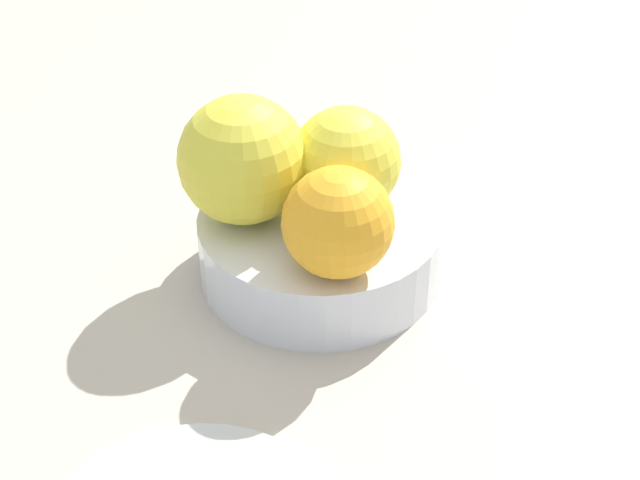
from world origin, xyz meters
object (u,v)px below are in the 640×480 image
object	(u,v)px
fruit_bowl	(320,247)
orange_in_bowl_2	(338,222)
orange_in_bowl_1	(243,160)
orange_in_bowl_0	(350,164)

from	to	relation	value
fruit_bowl	orange_in_bowl_2	xyz separation A→B (cm)	(2.14, 4.63, 5.41)
orange_in_bowl_1	orange_in_bowl_2	distance (cm)	7.78
fruit_bowl	orange_in_bowl_0	world-z (taller)	orange_in_bowl_0
orange_in_bowl_2	orange_in_bowl_0	bearing A→B (deg)	-134.05
orange_in_bowl_1	orange_in_bowl_2	size ratio (longest dim) A/B	1.23
orange_in_bowl_0	orange_in_bowl_1	size ratio (longest dim) A/B	0.86
orange_in_bowl_1	fruit_bowl	bearing A→B (deg)	139.18
fruit_bowl	orange_in_bowl_1	distance (cm)	7.68
fruit_bowl	orange_in_bowl_0	distance (cm)	5.93
fruit_bowl	orange_in_bowl_1	xyz separation A→B (cm)	(3.48, -3.00, 6.16)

